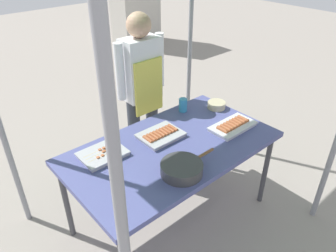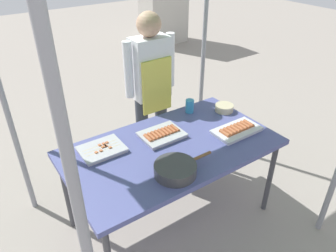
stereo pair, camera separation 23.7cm
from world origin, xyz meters
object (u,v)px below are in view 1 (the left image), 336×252
stall_table (172,151)px  drink_cup_near_edge (183,105)px  cooking_wok (182,168)px  vendor_woman (142,84)px  tray_pork_links (233,126)px  tray_grilled_sausages (161,135)px  tray_meat_skewers (103,154)px  condiment_bowl (216,105)px

stall_table → drink_cup_near_edge: size_ratio=13.45×
cooking_wok → vendor_woman: bearing=66.6°
drink_cup_near_edge → tray_pork_links: bearing=-77.5°
tray_pork_links → drink_cup_near_edge: (-0.11, 0.48, 0.04)m
drink_cup_near_edge → tray_grilled_sausages: bearing=-155.2°
stall_table → tray_meat_skewers: tray_meat_skewers is taller
tray_grilled_sausages → tray_pork_links: bearing=-28.3°
tray_meat_skewers → vendor_woman: (0.73, 0.50, 0.16)m
stall_table → tray_grilled_sausages: size_ratio=4.87×
tray_meat_skewers → drink_cup_near_edge: bearing=7.0°
tray_pork_links → cooking_wok: cooking_wok is taller
cooking_wok → condiment_bowl: 0.98m
tray_grilled_sausages → condiment_bowl: size_ratio=2.03×
drink_cup_near_edge → condiment_bowl: bearing=-30.5°
drink_cup_near_edge → vendor_woman: (-0.16, 0.39, 0.12)m
tray_meat_skewers → vendor_woman: vendor_woman is taller
tray_pork_links → tray_meat_skewers: bearing=159.7°
tray_grilled_sausages → condiment_bowl: condiment_bowl is taller
tray_meat_skewers → cooking_wok: bearing=-59.7°
condiment_bowl → drink_cup_near_edge: 0.31m
tray_grilled_sausages → condiment_bowl: 0.69m
condiment_bowl → tray_pork_links: bearing=-116.7°
drink_cup_near_edge → stall_table: bearing=-141.6°
stall_table → cooking_wok: bearing=-120.5°
tray_grilled_sausages → cooking_wok: 0.46m
tray_pork_links → drink_cup_near_edge: size_ratio=3.28×
stall_table → vendor_woman: vendor_woman is taller
condiment_bowl → drink_cup_near_edge: size_ratio=1.36×
tray_grilled_sausages → vendor_woman: bearing=65.6°
cooking_wok → drink_cup_near_edge: (0.60, 0.62, 0.02)m
stall_table → tray_grilled_sausages: (0.01, 0.15, 0.07)m
tray_meat_skewers → condiment_bowl: bearing=-2.4°
tray_grilled_sausages → vendor_woman: 0.66m
condiment_bowl → drink_cup_near_edge: (-0.27, 0.16, 0.03)m
tray_pork_links → cooking_wok: size_ratio=0.88×
tray_meat_skewers → tray_grilled_sausages: bearing=-10.3°
tray_meat_skewers → tray_pork_links: bearing=-20.3°
tray_grilled_sausages → vendor_woman: vendor_woman is taller
stall_table → tray_meat_skewers: (-0.46, 0.23, 0.07)m
tray_grilled_sausages → tray_pork_links: size_ratio=0.84×
tray_grilled_sausages → cooking_wok: size_ratio=0.74×
stall_table → cooking_wok: cooking_wok is taller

